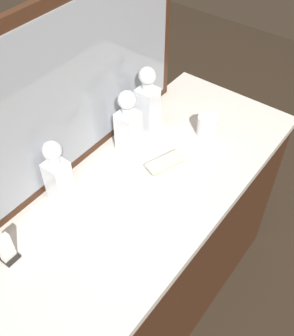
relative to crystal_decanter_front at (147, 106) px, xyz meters
The scene contains 9 objects.
ground_plane 1.06m from the crystal_decanter_front, 143.19° to the right, with size 6.00×6.00×0.00m, color #2D2319.
dresser 0.64m from the crystal_decanter_front, 143.19° to the right, with size 1.39×0.59×0.89m.
dresser_mirror 0.34m from the crystal_decanter_front, 159.41° to the left, with size 1.02×0.03×0.65m.
crystal_decanter_front is the anchor object (origin of this frame).
crystal_decanter_far_left 0.48m from the crystal_decanter_front, behind, with size 0.07×0.07×0.25m.
crystal_decanter_rear 0.14m from the crystal_decanter_front, behind, with size 0.08×0.08×0.27m.
crystal_tumbler_center 0.26m from the crystal_decanter_front, 61.19° to the right, with size 0.08×0.08×0.09m.
silver_brush_far_left 0.25m from the crystal_decanter_front, 126.01° to the right, with size 0.17×0.11×0.02m.
napkin_holder 0.76m from the crystal_decanter_front, behind, with size 0.05×0.05×0.11m.
Camera 1 is at (-0.80, -0.60, 2.01)m, focal length 43.74 mm.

